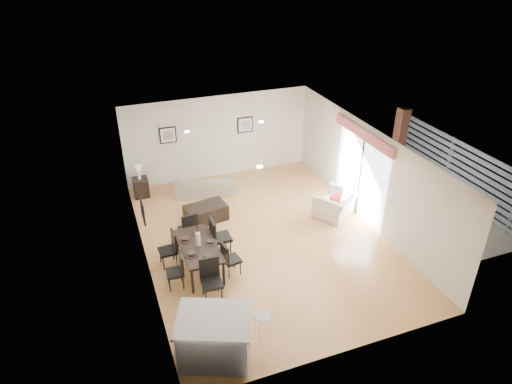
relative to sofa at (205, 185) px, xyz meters
name	(u,v)px	position (x,y,z in m)	size (l,w,h in m)	color
ground	(263,239)	(0.78, -2.97, -0.27)	(8.00, 8.00, 0.00)	tan
wall_back	(218,137)	(0.78, 1.03, 1.08)	(6.00, 0.04, 2.70)	beige
wall_front	(346,300)	(0.78, -6.97, 1.08)	(6.00, 0.04, 2.70)	beige
wall_left	(141,217)	(-2.22, -2.97, 1.08)	(0.04, 8.00, 2.70)	beige
wall_right	(368,175)	(3.78, -2.97, 1.08)	(0.04, 8.00, 2.70)	beige
ceiling	(264,145)	(0.78, -2.97, 2.43)	(6.00, 8.00, 0.02)	white
sofa	(205,185)	(0.00, 0.00, 0.00)	(1.87, 0.73, 0.55)	gray
armchair	(336,204)	(3.12, -2.57, 0.08)	(1.10, 0.96, 0.72)	beige
courtyard_plant_a	(471,206)	(6.67, -3.92, 0.05)	(0.58, 0.50, 0.65)	#395E28
courtyard_plant_b	(409,169)	(6.57, -1.29, 0.02)	(0.33, 0.33, 0.59)	#395E28
dining_table	(199,248)	(-1.08, -3.56, 0.35)	(0.85, 1.67, 0.69)	black
dining_chair_wnear	(178,269)	(-1.67, -3.98, 0.20)	(0.41, 0.41, 0.85)	black
dining_chair_wfar	(170,247)	(-1.67, -3.14, 0.23)	(0.43, 0.43, 0.90)	black
dining_chair_enear	(228,257)	(-0.49, -3.99, 0.21)	(0.45, 0.45, 0.86)	black
dining_chair_efar	(217,235)	(-0.51, -3.15, 0.31)	(0.47, 0.47, 1.04)	black
dining_chair_head	(211,277)	(-1.08, -4.58, 0.28)	(0.46, 0.46, 0.98)	black
dining_chair_foot	(189,228)	(-1.07, -2.54, 0.26)	(0.49, 0.49, 0.96)	black
vase	(198,235)	(-1.08, -3.56, 0.69)	(0.85, 1.34, 0.71)	white
coffee_table	(206,213)	(-0.38, -1.50, -0.05)	(1.13, 0.68, 0.45)	black
side_table	(141,187)	(-1.88, 0.48, 0.02)	(0.44, 0.44, 0.59)	black
table_lamp	(138,171)	(-1.88, 0.48, 0.59)	(0.22, 0.22, 0.42)	white
cushion	(335,200)	(3.02, -2.67, 0.30)	(0.33, 0.10, 0.33)	#A31B15
kitchen_island	(215,337)	(-1.45, -6.20, 0.21)	(1.67, 1.50, 0.96)	#B9B9BB
bar_stool	(263,319)	(-0.50, -6.20, 0.35)	(0.33, 0.33, 0.72)	white
framed_print_back_left	(168,135)	(-0.82, 1.00, 1.38)	(0.52, 0.04, 0.52)	black
framed_print_back_right	(245,125)	(1.68, 1.00, 1.38)	(0.52, 0.04, 0.52)	black
framed_print_left_wall	(143,210)	(-2.19, -3.17, 1.38)	(0.04, 0.52, 0.52)	black
sliding_door	(362,161)	(3.73, -2.67, 1.39)	(0.12, 2.70, 2.57)	white
courtyard	(439,159)	(6.94, -2.10, 0.65)	(6.00, 6.00, 2.00)	gray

